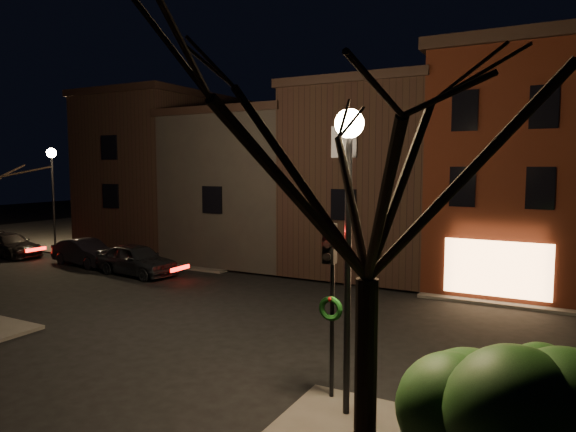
% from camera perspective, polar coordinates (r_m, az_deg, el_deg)
% --- Properties ---
extents(ground, '(120.00, 120.00, 0.00)m').
position_cam_1_polar(ground, '(19.64, -4.15, -10.53)').
color(ground, black).
rests_on(ground, ground).
extents(sidewalk_far_left, '(30.00, 30.00, 0.12)m').
position_cam_1_polar(sidewalk_far_left, '(47.19, -11.80, -1.14)').
color(sidewalk_far_left, '#2D2B28').
rests_on(sidewalk_far_left, ground).
extents(corner_building, '(6.50, 8.50, 10.50)m').
position_cam_1_polar(corner_building, '(25.52, 23.46, 5.01)').
color(corner_building, '#44170C').
rests_on(corner_building, ground).
extents(row_building_a, '(7.30, 10.30, 9.40)m').
position_cam_1_polar(row_building_a, '(27.82, 10.10, 4.21)').
color(row_building_a, black).
rests_on(row_building_a, ground).
extents(row_building_b, '(7.80, 10.30, 8.40)m').
position_cam_1_polar(row_building_b, '(30.85, -2.85, 3.48)').
color(row_building_b, black).
rests_on(row_building_b, ground).
extents(row_building_c, '(7.30, 10.30, 9.90)m').
position_cam_1_polar(row_building_c, '(35.11, -13.10, 4.81)').
color(row_building_c, black).
rests_on(row_building_c, ground).
extents(street_lamp_near, '(0.60, 0.60, 6.48)m').
position_cam_1_polar(street_lamp_near, '(10.69, 6.76, 4.18)').
color(street_lamp_near, black).
rests_on(street_lamp_near, sidewalk_near_right).
extents(street_lamp_far, '(0.60, 0.60, 6.48)m').
position_cam_1_polar(street_lamp_far, '(36.56, -24.74, 4.62)').
color(street_lamp_far, black).
rests_on(street_lamp_far, sidewalk_far_left).
extents(traffic_signal, '(0.58, 0.38, 4.05)m').
position_cam_1_polar(traffic_signal, '(11.67, 4.74, -7.45)').
color(traffic_signal, black).
rests_on(traffic_signal, sidewalk_near_right).
extents(bare_tree_right, '(6.40, 6.40, 8.50)m').
position_cam_1_polar(bare_tree_right, '(7.93, 9.06, 10.69)').
color(bare_tree_right, black).
rests_on(bare_tree_right, sidewalk_near_right).
extents(evergreen_bush, '(2.76, 2.76, 2.95)m').
position_cam_1_polar(evergreen_bush, '(8.85, 22.92, -20.57)').
color(evergreen_bush, black).
rests_on(evergreen_bush, sidewalk_near_right).
extents(parked_car_a, '(4.83, 2.40, 1.58)m').
position_cam_1_polar(parked_car_a, '(26.85, -16.46, -4.65)').
color(parked_car_a, black).
rests_on(parked_car_a, ground).
extents(parked_car_b, '(4.53, 2.07, 1.44)m').
position_cam_1_polar(parked_car_b, '(30.38, -21.58, -3.78)').
color(parked_car_b, black).
rests_on(parked_car_b, ground).
extents(parked_car_c, '(4.94, 2.43, 1.38)m').
position_cam_1_polar(parked_car_c, '(35.42, -28.51, -2.84)').
color(parked_car_c, black).
rests_on(parked_car_c, ground).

